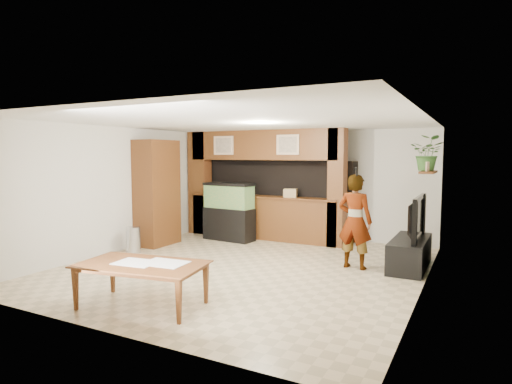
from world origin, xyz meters
The scene contains 21 objects.
floor centered at (0.00, 0.00, 0.00)m, with size 6.50×6.50×0.00m, color #CBB48D.
ceiling centered at (0.00, 0.00, 2.60)m, with size 6.50×6.50×0.00m, color white.
wall_back centered at (0.00, 3.25, 1.30)m, with size 6.00×6.00×0.00m, color beige.
wall_left centered at (-3.00, 0.00, 1.30)m, with size 6.50×6.50×0.00m, color beige.
wall_right centered at (3.00, 0.00, 1.30)m, with size 6.50×6.50×0.00m, color beige.
partition centered at (-0.95, 2.64, 1.31)m, with size 4.20×0.99×2.60m.
wall_clock centered at (-2.97, 1.00, 1.90)m, with size 0.05×0.25×0.25m.
wall_shelf centered at (2.85, 1.95, 1.70)m, with size 0.25×0.90×0.04m, color #5E3016.
pantry_cabinet centered at (-2.70, 0.78, 1.17)m, with size 0.59×0.96×2.35m, color #5E3016.
trash_can centered at (-2.58, -0.11, 0.27)m, with size 0.29×0.29×0.54m, color #B2B2B7.
aquarium centered at (-1.52, 1.95, 0.67)m, with size 1.23×0.46×1.36m.
tv_stand centered at (2.65, 1.31, 0.26)m, with size 0.58×1.58×0.53m, color black.
television centered at (2.65, 1.31, 0.91)m, with size 1.35×0.18×0.77m, color black.
photo_frame centered at (2.85, 1.75, 1.81)m, with size 0.03×0.13×0.18m, color tan.
potted_plant centered at (2.82, 2.10, 2.05)m, with size 0.60×0.52×0.67m, color #305D25.
person centered at (1.77, 0.82, 0.85)m, with size 0.62×0.41×1.69m, color tan.
microphone centered at (1.82, 0.66, 1.74)m, with size 0.03×0.03×0.15m, color black.
dining_table centered at (-0.22, -2.46, 0.29)m, with size 1.67×0.93×0.59m, color #5E3016.
newspaper_a centered at (-0.31, -2.44, 0.59)m, with size 0.55×0.40×0.01m, color silver.
newspaper_b centered at (0.04, -2.28, 0.59)m, with size 0.58×0.42×0.01m, color silver.
counter_box centered at (-0.16, 2.45, 1.14)m, with size 0.30×0.20×0.20m, color tan.
Camera 1 is at (3.69, -6.65, 2.03)m, focal length 30.00 mm.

